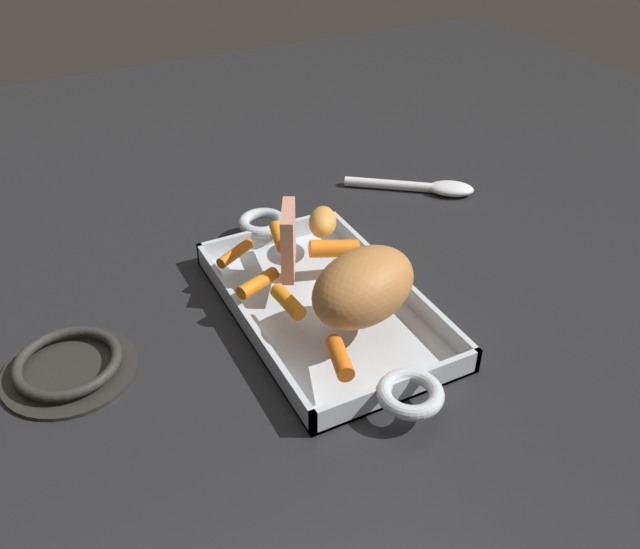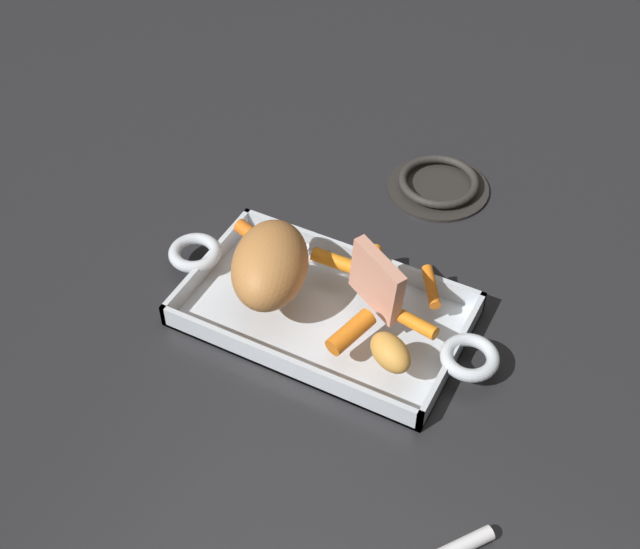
% 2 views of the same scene
% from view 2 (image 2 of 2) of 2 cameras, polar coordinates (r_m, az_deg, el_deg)
% --- Properties ---
extents(ground_plane, '(2.11, 2.11, 0.00)m').
position_cam_2_polar(ground_plane, '(1.07, 0.28, -2.91)').
color(ground_plane, '#232326').
extents(roasting_dish, '(0.45, 0.21, 0.04)m').
position_cam_2_polar(roasting_dish, '(1.07, 0.28, -2.52)').
color(roasting_dish, silver).
rests_on(roasting_dish, ground_plane).
extents(pork_roast, '(0.13, 0.16, 0.08)m').
position_cam_2_polar(pork_roast, '(1.03, -3.39, 0.66)').
color(pork_roast, '#B7773E').
rests_on(pork_roast, roasting_dish).
extents(roast_slice_outer, '(0.09, 0.05, 0.09)m').
position_cam_2_polar(roast_slice_outer, '(1.01, 3.85, -0.45)').
color(roast_slice_outer, tan).
rests_on(roast_slice_outer, roasting_dish).
extents(baby_carrot_long, '(0.05, 0.03, 0.02)m').
position_cam_2_polar(baby_carrot_long, '(1.01, 6.63, -3.38)').
color(baby_carrot_long, orange).
rests_on(baby_carrot_long, roasting_dish).
extents(baby_carrot_southwest, '(0.06, 0.02, 0.02)m').
position_cam_2_polar(baby_carrot_southwest, '(1.08, 0.91, 0.95)').
color(baby_carrot_southwest, orange).
rests_on(baby_carrot_southwest, roasting_dish).
extents(baby_carrot_southeast, '(0.06, 0.03, 0.02)m').
position_cam_2_polar(baby_carrot_southeast, '(1.11, -4.45, 2.59)').
color(baby_carrot_southeast, orange).
rests_on(baby_carrot_southeast, roasting_dish).
extents(baby_carrot_center_right, '(0.04, 0.07, 0.03)m').
position_cam_2_polar(baby_carrot_center_right, '(0.99, 2.09, -3.90)').
color(baby_carrot_center_right, orange).
rests_on(baby_carrot_center_right, roasting_dish).
extents(baby_carrot_center_left, '(0.04, 0.06, 0.02)m').
position_cam_2_polar(baby_carrot_center_left, '(1.08, 3.73, 0.61)').
color(baby_carrot_center_left, orange).
rests_on(baby_carrot_center_left, roasting_dish).
extents(baby_carrot_northwest, '(0.05, 0.06, 0.02)m').
position_cam_2_polar(baby_carrot_northwest, '(1.06, 7.50, -0.82)').
color(baby_carrot_northwest, orange).
rests_on(baby_carrot_northwest, roasting_dish).
extents(potato_corner, '(0.07, 0.06, 0.04)m').
position_cam_2_polar(potato_corner, '(0.97, 4.78, -5.27)').
color(potato_corner, gold).
rests_on(potato_corner, roasting_dish).
extents(stove_burner_rear, '(0.15, 0.15, 0.02)m').
position_cam_2_polar(stove_burner_rear, '(1.26, 8.00, 6.05)').
color(stove_burner_rear, '#282623').
rests_on(stove_burner_rear, ground_plane).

